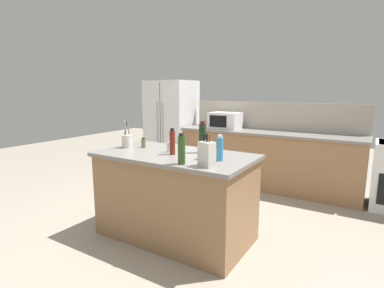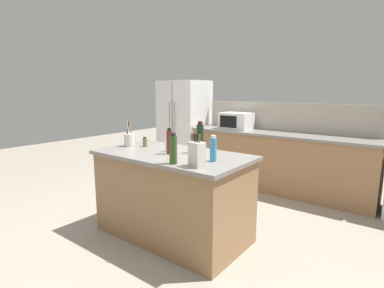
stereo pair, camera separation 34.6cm
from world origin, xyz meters
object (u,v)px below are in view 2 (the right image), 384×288
object	(u,v)px
olive_oil_bottle	(173,149)
refrigerator	(184,126)
knife_block	(197,154)
dish_soap_bottle	(213,149)
salt_shaker	(167,147)
utensil_crock	(129,140)
spice_jar_oregano	(145,142)
microwave	(236,121)
honey_jar	(197,154)
wine_bottle	(200,138)
vinegar_bottle	(170,142)

from	to	relation	value
olive_oil_bottle	refrigerator	bearing A→B (deg)	127.14
knife_block	dish_soap_bottle	size ratio (longest dim) A/B	1.16
salt_shaker	olive_oil_bottle	xyz separation A→B (m)	(0.42, -0.38, 0.08)
utensil_crock	dish_soap_bottle	size ratio (longest dim) A/B	1.28
knife_block	spice_jar_oregano	distance (m)	1.13
utensil_crock	salt_shaker	xyz separation A→B (m)	(0.57, 0.05, -0.03)
microwave	salt_shaker	size ratio (longest dim) A/B	4.46
refrigerator	salt_shaker	bearing A→B (deg)	-55.13
refrigerator	utensil_crock	distance (m)	2.46
honey_jar	utensil_crock	bearing A→B (deg)	176.84
utensil_crock	spice_jar_oregano	world-z (taller)	utensil_crock
dish_soap_bottle	honey_jar	bearing A→B (deg)	-169.83
utensil_crock	dish_soap_bottle	world-z (taller)	utensil_crock
honey_jar	olive_oil_bottle	world-z (taller)	olive_oil_bottle
refrigerator	wine_bottle	size ratio (longest dim) A/B	5.24
microwave	wine_bottle	bearing A→B (deg)	-71.21
microwave	salt_shaker	xyz separation A→B (m)	(0.35, -2.16, -0.09)
refrigerator	vinegar_bottle	distance (m)	2.83
dish_soap_bottle	vinegar_bottle	distance (m)	0.55
refrigerator	wine_bottle	bearing A→B (deg)	-47.59
honey_jar	wine_bottle	size ratio (longest dim) A/B	0.34
spice_jar_oregano	olive_oil_bottle	world-z (taller)	olive_oil_bottle
spice_jar_oregano	knife_block	bearing A→B (deg)	-19.99
utensil_crock	dish_soap_bottle	distance (m)	1.23
salt_shaker	dish_soap_bottle	size ratio (longest dim) A/B	0.46
spice_jar_oregano	salt_shaker	size ratio (longest dim) A/B	1.01
olive_oil_bottle	vinegar_bottle	distance (m)	0.43
knife_block	wine_bottle	world-z (taller)	wine_bottle
honey_jar	vinegar_bottle	bearing A→B (deg)	175.96
knife_block	dish_soap_bottle	world-z (taller)	knife_block
knife_block	vinegar_bottle	bearing A→B (deg)	168.03
vinegar_bottle	knife_block	bearing A→B (deg)	-24.82
knife_block	vinegar_bottle	world-z (taller)	knife_block
refrigerator	olive_oil_bottle	bearing A→B (deg)	-52.86
microwave	wine_bottle	size ratio (longest dim) A/B	1.51
utensil_crock	spice_jar_oregano	bearing A→B (deg)	32.03
utensil_crock	vinegar_bottle	distance (m)	0.68
olive_oil_bottle	vinegar_bottle	xyz separation A→B (m)	(-0.31, 0.30, -0.00)
spice_jar_oregano	vinegar_bottle	bearing A→B (deg)	-14.54
spice_jar_oregano	dish_soap_bottle	world-z (taller)	dish_soap_bottle
utensil_crock	vinegar_bottle	size ratio (longest dim) A/B	1.16
vinegar_bottle	salt_shaker	bearing A→B (deg)	144.01
salt_shaker	olive_oil_bottle	world-z (taller)	olive_oil_bottle
honey_jar	dish_soap_bottle	distance (m)	0.18
utensil_crock	dish_soap_bottle	xyz separation A→B (m)	(1.22, -0.03, 0.04)
salt_shaker	refrigerator	bearing A→B (deg)	124.87
dish_soap_bottle	wine_bottle	size ratio (longest dim) A/B	0.73
knife_block	olive_oil_bottle	distance (m)	0.24
olive_oil_bottle	honey_jar	bearing A→B (deg)	76.37
microwave	honey_jar	bearing A→B (deg)	-69.77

